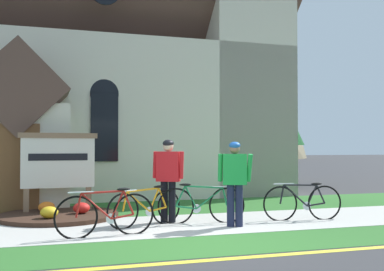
{
  "coord_description": "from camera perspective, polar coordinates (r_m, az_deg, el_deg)",
  "views": [
    {
      "loc": [
        -2.38,
        -7.14,
        1.55
      ],
      "look_at": [
        1.26,
        4.55,
        1.85
      ],
      "focal_mm": 44.09,
      "sensor_mm": 36.0,
      "label": 1
    }
  ],
  "objects": [
    {
      "name": "bicycle_yellow",
      "position": [
        8.39,
        -10.38,
        -9.34
      ],
      "size": [
        1.74,
        0.22,
        0.85
      ],
      "color": "black",
      "rests_on": "ground"
    },
    {
      "name": "cyclist_in_white_jersey",
      "position": [
        9.21,
        5.2,
        -5.03
      ],
      "size": [
        0.59,
        0.43,
        1.65
      ],
      "color": "#191E38",
      "rests_on": "ground"
    },
    {
      "name": "cyclist_in_red_jersey",
      "position": [
        9.72,
        -2.9,
        -4.64
      ],
      "size": [
        0.56,
        0.5,
        1.7
      ],
      "color": "black",
      "rests_on": "ground"
    },
    {
      "name": "curb_paint_stripe",
      "position": [
        6.49,
        -2.92,
        -15.19
      ],
      "size": [
        28.0,
        0.16,
        0.01
      ],
      "primitive_type": "cube",
      "color": "yellow",
      "rests_on": "ground"
    },
    {
      "name": "bicycle_white",
      "position": [
        9.65,
        1.11,
        -8.34
      ],
      "size": [
        1.77,
        0.35,
        0.83
      ],
      "color": "black",
      "rests_on": "ground"
    },
    {
      "name": "grass_verge",
      "position": [
        7.35,
        -4.74,
        -13.52
      ],
      "size": [
        32.0,
        1.53,
        0.01
      ],
      "primitive_type": "cube",
      "color": "#2D6628",
      "rests_on": "ground"
    },
    {
      "name": "flower_bed",
      "position": [
        10.76,
        -15.83,
        -9.25
      ],
      "size": [
        2.58,
        2.58,
        0.34
      ],
      "color": "#382319",
      "rests_on": "ground"
    },
    {
      "name": "bicycle_silver",
      "position": [
        10.31,
        13.27,
        -7.85
      ],
      "size": [
        1.72,
        0.3,
        0.81
      ],
      "color": "black",
      "rests_on": "ground"
    },
    {
      "name": "roadside_conifer",
      "position": [
        19.09,
        6.9,
        6.05
      ],
      "size": [
        4.32,
        4.32,
        6.44
      ],
      "color": "#3D2D1E",
      "rests_on": "ground"
    },
    {
      "name": "church_building",
      "position": [
        17.87,
        -11.07,
        8.39
      ],
      "size": [
        12.69,
        10.89,
        12.42
      ],
      "color": "beige",
      "rests_on": "ground"
    },
    {
      "name": "bicycle_orange",
      "position": [
        9.36,
        -5.64,
        -8.67
      ],
      "size": [
        1.6,
        0.67,
        0.8
      ],
      "color": "black",
      "rests_on": "ground"
    },
    {
      "name": "church_lawn",
      "position": [
        12.0,
        -9.78,
        -8.79
      ],
      "size": [
        24.0,
        2.94,
        0.01
      ],
      "primitive_type": "cube",
      "color": "#2D6628",
      "rests_on": "ground"
    },
    {
      "name": "ground",
      "position": [
        11.49,
        -5.26,
        -9.15
      ],
      "size": [
        140.0,
        140.0,
        0.0
      ],
      "primitive_type": "plane",
      "color": "#333335"
    },
    {
      "name": "sidewalk_slab",
      "position": [
        9.32,
        -7.52,
        -10.93
      ],
      "size": [
        32.0,
        2.55,
        0.01
      ],
      "primitive_type": "cube",
      "color": "#B7B5AD",
      "rests_on": "ground"
    },
    {
      "name": "church_sign",
      "position": [
        11.23,
        -15.87,
        -3.2
      ],
      "size": [
        1.76,
        0.19,
        1.87
      ],
      "color": "#7F6047",
      "rests_on": "ground"
    }
  ]
}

